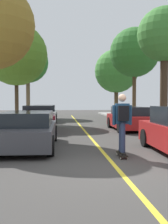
# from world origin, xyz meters

# --- Properties ---
(ground) EXTENTS (80.00, 80.00, 0.00)m
(ground) POSITION_xyz_m (0.00, 0.00, 0.00)
(ground) COLOR #3D3A38
(center_line) EXTENTS (0.12, 39.20, 0.01)m
(center_line) POSITION_xyz_m (0.00, 4.00, 0.00)
(center_line) COLOR gold
(center_line) RESTS_ON ground
(parked_car_left_nearest) EXTENTS (2.01, 4.53, 1.27)m
(parked_car_left_nearest) POSITION_xyz_m (-2.50, 3.23, 0.64)
(parked_car_left_nearest) COLOR #38383D
(parked_car_left_nearest) RESTS_ON ground
(parked_car_left_near) EXTENTS (1.91, 4.07, 1.40)m
(parked_car_left_near) POSITION_xyz_m (-2.50, 8.61, 0.69)
(parked_car_left_near) COLOR maroon
(parked_car_left_near) RESTS_ON ground
(parked_car_left_far) EXTENTS (1.92, 4.69, 1.29)m
(parked_car_left_far) POSITION_xyz_m (-2.50, 15.51, 0.63)
(parked_car_left_far) COLOR white
(parked_car_left_far) RESTS_ON ground
(parked_car_right_near) EXTENTS (1.85, 4.11, 1.32)m
(parked_car_right_near) POSITION_xyz_m (2.50, 8.60, 0.66)
(parked_car_right_near) COLOR maroon
(parked_car_right_near) RESTS_ON ground
(street_tree_left_near) EXTENTS (4.40, 4.40, 6.97)m
(street_tree_left_near) POSITION_xyz_m (-4.39, 13.47, 4.90)
(street_tree_left_near) COLOR #3D2D1E
(street_tree_left_near) RESTS_ON sidewalk_left
(street_tree_left_far) EXTENTS (4.01, 4.01, 7.24)m
(street_tree_left_far) POSITION_xyz_m (-4.39, 21.03, 5.34)
(street_tree_left_far) COLOR brown
(street_tree_left_far) RESTS_ON sidewalk_left
(street_tree_right_nearest) EXTENTS (2.99, 2.99, 6.65)m
(street_tree_right_nearest) POSITION_xyz_m (4.39, 8.21, 5.21)
(street_tree_right_nearest) COLOR #3D2D1E
(street_tree_right_nearest) RESTS_ON sidewalk_right
(street_tree_right_near) EXTENTS (3.77, 3.77, 7.07)m
(street_tree_right_near) POSITION_xyz_m (4.39, 14.25, 5.31)
(street_tree_right_near) COLOR #4C3823
(street_tree_right_near) RESTS_ON sidewalk_right
(street_tree_right_far) EXTENTS (4.36, 4.36, 6.63)m
(street_tree_right_far) POSITION_xyz_m (4.39, 20.88, 4.58)
(street_tree_right_far) COLOR #4C3823
(street_tree_right_far) RESTS_ON sidewalk_right
(skateboard) EXTENTS (0.27, 0.85, 0.10)m
(skateboard) POSITION_xyz_m (0.44, 1.34, 0.09)
(skateboard) COLOR black
(skateboard) RESTS_ON ground
(skateboarder) EXTENTS (0.58, 0.70, 1.76)m
(skateboarder) POSITION_xyz_m (0.43, 1.31, 1.11)
(skateboarder) COLOR black
(skateboarder) RESTS_ON skateboard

